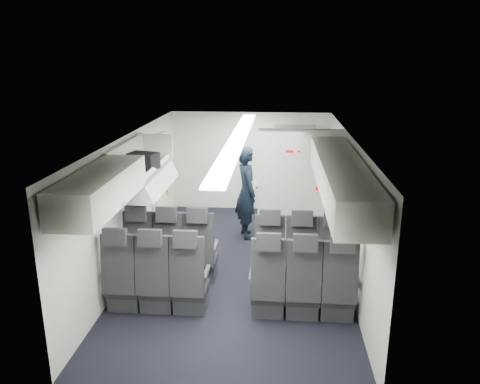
% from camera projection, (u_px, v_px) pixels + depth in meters
% --- Properties ---
extents(cabin_shell, '(3.41, 6.01, 2.16)m').
position_uv_depth(cabin_shell, '(238.00, 201.00, 7.32)').
color(cabin_shell, black).
rests_on(cabin_shell, ground).
extents(seat_row_front, '(3.33, 0.56, 1.24)m').
position_uv_depth(seat_row_front, '(235.00, 257.00, 7.02)').
color(seat_row_front, black).
rests_on(seat_row_front, cabin_shell).
extents(seat_row_mid, '(3.33, 0.56, 1.24)m').
position_uv_depth(seat_row_mid, '(229.00, 286.00, 6.16)').
color(seat_row_mid, black).
rests_on(seat_row_mid, cabin_shell).
extents(overhead_bin_left_rear, '(0.53, 1.80, 0.40)m').
position_uv_depth(overhead_bin_left_rear, '(100.00, 189.00, 5.32)').
color(overhead_bin_left_rear, silver).
rests_on(overhead_bin_left_rear, cabin_shell).
extents(overhead_bin_left_front_open, '(0.64, 1.70, 0.72)m').
position_uv_depth(overhead_bin_left_front_open, '(141.00, 165.00, 7.03)').
color(overhead_bin_left_front_open, '#9E9E93').
rests_on(overhead_bin_left_front_open, cabin_shell).
extents(overhead_bin_right_rear, '(0.53, 1.80, 0.40)m').
position_uv_depth(overhead_bin_right_rear, '(350.00, 195.00, 5.09)').
color(overhead_bin_right_rear, silver).
rests_on(overhead_bin_right_rear, cabin_shell).
extents(overhead_bin_right_front, '(0.53, 1.70, 0.40)m').
position_uv_depth(overhead_bin_right_front, '(333.00, 160.00, 6.77)').
color(overhead_bin_right_front, silver).
rests_on(overhead_bin_right_front, cabin_shell).
extents(bulkhead_partition, '(1.40, 0.15, 2.13)m').
position_uv_depth(bulkhead_partition, '(299.00, 191.00, 8.02)').
color(bulkhead_partition, silver).
rests_on(bulkhead_partition, cabin_shell).
extents(galley_unit, '(0.85, 0.52, 1.90)m').
position_uv_depth(galley_unit, '(294.00, 171.00, 9.90)').
color(galley_unit, '#939399').
rests_on(galley_unit, cabin_shell).
extents(boarding_door, '(0.12, 1.27, 1.86)m').
position_uv_depth(boarding_door, '(160.00, 183.00, 8.98)').
color(boarding_door, silver).
rests_on(boarding_door, cabin_shell).
extents(flight_attendant, '(0.59, 0.73, 1.74)m').
position_uv_depth(flight_attendant, '(247.00, 192.00, 8.67)').
color(flight_attendant, black).
rests_on(flight_attendant, ground).
extents(carry_on_bag, '(0.48, 0.39, 0.25)m').
position_uv_depth(carry_on_bag, '(143.00, 161.00, 6.99)').
color(carry_on_bag, black).
rests_on(carry_on_bag, overhead_bin_left_front_open).
extents(papers, '(0.19, 0.07, 0.13)m').
position_uv_depth(papers, '(257.00, 183.00, 8.55)').
color(papers, white).
rests_on(papers, flight_attendant).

